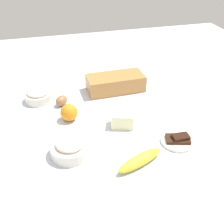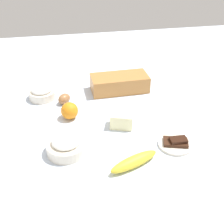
# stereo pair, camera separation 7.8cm
# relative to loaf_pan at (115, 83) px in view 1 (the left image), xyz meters

# --- Properties ---
(ground_plane) EXTENTS (2.40, 2.40, 0.02)m
(ground_plane) POSITION_rel_loaf_pan_xyz_m (-0.09, -0.25, -0.05)
(ground_plane) COLOR silver
(loaf_pan) EXTENTS (0.28, 0.14, 0.08)m
(loaf_pan) POSITION_rel_loaf_pan_xyz_m (0.00, 0.00, 0.00)
(loaf_pan) COLOR #B77A3D
(loaf_pan) RESTS_ON ground_plane
(flour_bowl) EXTENTS (0.15, 0.15, 0.07)m
(flour_bowl) POSITION_rel_loaf_pan_xyz_m (-0.29, -0.43, -0.01)
(flour_bowl) COLOR silver
(flour_bowl) RESTS_ON ground_plane
(sugar_bowl) EXTENTS (0.13, 0.13, 0.07)m
(sugar_bowl) POSITION_rel_loaf_pan_xyz_m (-0.38, -0.01, -0.01)
(sugar_bowl) COLOR silver
(sugar_bowl) RESTS_ON ground_plane
(banana) EXTENTS (0.19, 0.11, 0.04)m
(banana) POSITION_rel_loaf_pan_xyz_m (-0.06, -0.54, -0.02)
(banana) COLOR yellow
(banana) RESTS_ON ground_plane
(orange_fruit) EXTENTS (0.07, 0.07, 0.07)m
(orange_fruit) POSITION_rel_loaf_pan_xyz_m (-0.26, -0.20, -0.00)
(orange_fruit) COLOR orange
(orange_fruit) RESTS_ON ground_plane
(butter_block) EXTENTS (0.11, 0.09, 0.06)m
(butter_block) POSITION_rel_loaf_pan_xyz_m (-0.06, -0.31, -0.01)
(butter_block) COLOR #F4EDB2
(butter_block) RESTS_ON ground_plane
(egg_near_butter) EXTENTS (0.08, 0.08, 0.05)m
(egg_near_butter) POSITION_rel_loaf_pan_xyz_m (-0.28, -0.07, -0.02)
(egg_near_butter) COLOR #9B683F
(egg_near_butter) RESTS_ON ground_plane
(chocolate_plate) EXTENTS (0.13, 0.13, 0.03)m
(chocolate_plate) POSITION_rel_loaf_pan_xyz_m (0.12, -0.47, -0.03)
(chocolate_plate) COLOR silver
(chocolate_plate) RESTS_ON ground_plane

